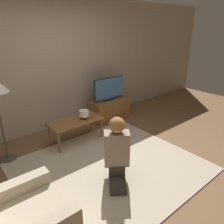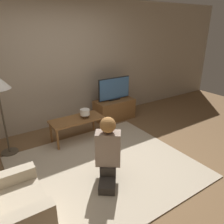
{
  "view_description": "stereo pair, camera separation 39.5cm",
  "coord_description": "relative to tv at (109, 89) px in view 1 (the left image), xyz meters",
  "views": [
    {
      "loc": [
        -1.8,
        -2.2,
        2.08
      ],
      "look_at": [
        0.55,
        0.62,
        0.6
      ],
      "focal_mm": 35.0,
      "sensor_mm": 36.0,
      "label": 1
    },
    {
      "loc": [
        -1.48,
        -2.44,
        2.08
      ],
      "look_at": [
        0.55,
        0.62,
        0.6
      ],
      "focal_mm": 35.0,
      "sensor_mm": 36.0,
      "label": 2
    }
  ],
  "objects": [
    {
      "name": "table_lamp",
      "position": [
        -1.01,
        -0.5,
        -0.19
      ],
      "size": [
        0.18,
        0.18,
        0.17
      ],
      "color": "#4C3823",
      "rests_on": "coffee_table"
    },
    {
      "name": "person_kneeling",
      "position": [
        -1.31,
        -1.78,
        -0.22
      ],
      "size": [
        0.65,
        0.76,
        0.96
      ],
      "rotation": [
        0.0,
        0.0,
        2.51
      ],
      "color": "#332D28",
      "rests_on": "rug"
    },
    {
      "name": "rug",
      "position": [
        -1.2,
        -1.5,
        -0.72
      ],
      "size": [
        2.64,
        2.34,
        0.02
      ],
      "color": "#BCAD93",
      "rests_on": "ground_plane"
    },
    {
      "name": "tv",
      "position": [
        0.0,
        0.0,
        0.0
      ],
      "size": [
        0.81,
        0.08,
        0.52
      ],
      "color": "black",
      "rests_on": "tv_stand"
    },
    {
      "name": "tv_stand",
      "position": [
        0.0,
        -0.0,
        -0.5
      ],
      "size": [
        0.9,
        0.47,
        0.46
      ],
      "color": "brown",
      "rests_on": "ground_plane"
    },
    {
      "name": "wall_back",
      "position": [
        -1.2,
        0.43,
        0.57
      ],
      "size": [
        10.0,
        0.06,
        2.6
      ],
      "color": "tan",
      "rests_on": "ground_plane"
    },
    {
      "name": "ground_plane",
      "position": [
        -1.2,
        -1.5,
        -0.73
      ],
      "size": [
        10.0,
        10.0,
        0.0
      ],
      "primitive_type": "plane",
      "color": "brown"
    },
    {
      "name": "coffee_table",
      "position": [
        -1.16,
        -0.45,
        -0.34
      ],
      "size": [
        0.99,
        0.44,
        0.44
      ],
      "color": "brown",
      "rests_on": "ground_plane"
    }
  ]
}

